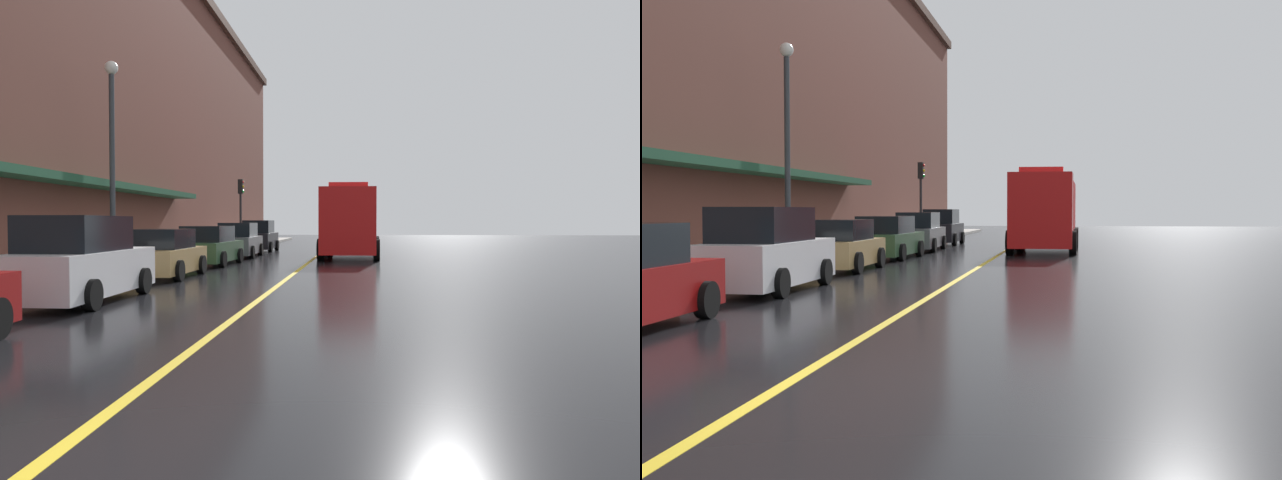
{
  "view_description": "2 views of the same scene",
  "coord_description": "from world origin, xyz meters",
  "views": [
    {
      "loc": [
        2.34,
        -4.2,
        1.77
      ],
      "look_at": [
        0.96,
        15.87,
        1.18
      ],
      "focal_mm": 34.59,
      "sensor_mm": 36.0,
      "label": 1
    },
    {
      "loc": [
        2.99,
        -7.64,
        1.84
      ],
      "look_at": [
        -0.8,
        18.71,
        0.8
      ],
      "focal_mm": 43.37,
      "sensor_mm": 36.0,
      "label": 2
    }
  ],
  "objects": [
    {
      "name": "ground_plane",
      "position": [
        0.0,
        25.0,
        0.0
      ],
      "size": [
        112.0,
        112.0,
        0.0
      ],
      "primitive_type": "plane",
      "color": "black"
    },
    {
      "name": "sidewalk_left",
      "position": [
        -6.2,
        25.0,
        0.07
      ],
      "size": [
        2.4,
        70.0,
        0.15
      ],
      "primitive_type": "cube",
      "color": "#ADA8A0",
      "rests_on": "ground"
    },
    {
      "name": "lane_center_stripe",
      "position": [
        0.0,
        25.0,
        0.0
      ],
      "size": [
        0.16,
        70.0,
        0.01
      ],
      "primitive_type": "cube",
      "color": "gold",
      "rests_on": "ground"
    },
    {
      "name": "brick_building_left",
      "position": [
        -13.86,
        24.0,
        7.88
      ],
      "size": [
        14.09,
        64.0,
        15.75
      ],
      "color": "brown",
      "rests_on": "ground"
    },
    {
      "name": "parked_car_1",
      "position": [
        -3.92,
        9.07,
        0.88
      ],
      "size": [
        2.02,
        4.82,
        1.91
      ],
      "rotation": [
        0.0,
        0.0,
        1.58
      ],
      "color": "silver",
      "rests_on": "ground"
    },
    {
      "name": "parked_car_2",
      "position": [
        -4.04,
        15.02,
        0.73
      ],
      "size": [
        2.06,
        4.2,
        1.55
      ],
      "rotation": [
        0.0,
        0.0,
        1.57
      ],
      "color": "#A5844C",
      "rests_on": "ground"
    },
    {
      "name": "parked_car_3",
      "position": [
        -3.96,
        20.79,
        0.76
      ],
      "size": [
        2.19,
        4.53,
        1.61
      ],
      "rotation": [
        0.0,
        0.0,
        1.53
      ],
      "color": "#2D5133",
      "rests_on": "ground"
    },
    {
      "name": "parked_car_4",
      "position": [
        -3.89,
        26.58,
        0.81
      ],
      "size": [
        2.07,
        4.91,
        1.73
      ],
      "rotation": [
        0.0,
        0.0,
        1.6
      ],
      "color": "#595B60",
      "rests_on": "ground"
    },
    {
      "name": "parked_car_5",
      "position": [
        -3.91,
        32.8,
        0.87
      ],
      "size": [
        2.0,
        4.18,
        1.87
      ],
      "rotation": [
        0.0,
        0.0,
        1.56
      ],
      "color": "black",
      "rests_on": "ground"
    },
    {
      "name": "fire_truck",
      "position": [
        1.76,
        27.06,
        1.71
      ],
      "size": [
        3.0,
        8.6,
        3.58
      ],
      "rotation": [
        0.0,
        0.0,
        -1.59
      ],
      "color": "red",
      "rests_on": "ground"
    },
    {
      "name": "parking_meter_0",
      "position": [
        -5.35,
        33.81,
        1.06
      ],
      "size": [
        0.14,
        0.18,
        1.33
      ],
      "color": "#4C4C51",
      "rests_on": "sidewalk_left"
    },
    {
      "name": "parking_meter_1",
      "position": [
        -5.35,
        33.81,
        1.06
      ],
      "size": [
        0.14,
        0.18,
        1.33
      ],
      "color": "#4C4C51",
      "rests_on": "sidewalk_left"
    },
    {
      "name": "parking_meter_2",
      "position": [
        -5.35,
        19.44,
        1.06
      ],
      "size": [
        0.14,
        0.18,
        1.33
      ],
      "color": "#4C4C51",
      "rests_on": "sidewalk_left"
    },
    {
      "name": "street_lamp_left",
      "position": [
        -5.95,
        15.77,
        4.4
      ],
      "size": [
        0.44,
        0.44,
        6.94
      ],
      "color": "#33383D",
      "rests_on": "sidewalk_left"
    },
    {
      "name": "traffic_light_near",
      "position": [
        -5.29,
        34.07,
        3.16
      ],
      "size": [
        0.38,
        0.36,
        4.3
      ],
      "color": "#232326",
      "rests_on": "sidewalk_left"
    }
  ]
}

